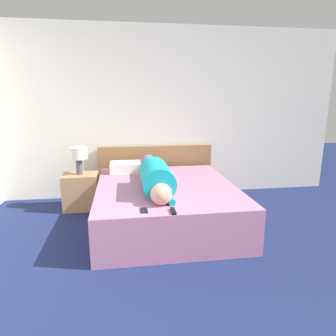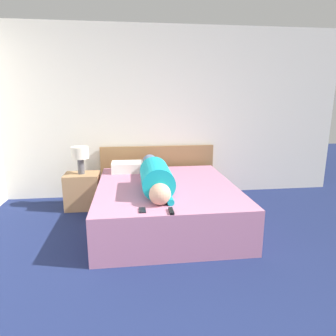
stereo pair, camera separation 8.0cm
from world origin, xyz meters
name	(u,v)px [view 1 (the left image)]	position (x,y,z in m)	size (l,w,h in m)	color
wall_back	(155,114)	(0.00, 3.41, 1.30)	(5.88, 0.06, 2.60)	silver
bed	(166,204)	(0.00, 2.22, 0.25)	(1.68, 1.97, 0.49)	#B2708E
headboard	(156,171)	(0.00, 3.34, 0.40)	(1.80, 0.04, 0.80)	olive
nightstand	(81,191)	(-1.12, 2.88, 0.25)	(0.47, 0.38, 0.50)	#A37A51
table_lamp	(78,155)	(-1.12, 2.88, 0.77)	(0.24, 0.24, 0.38)	#4C4C51
person_lying	(155,176)	(-0.14, 2.13, 0.64)	(0.35, 1.66, 0.35)	tan
pillow_near_headboard	(130,167)	(-0.42, 2.97, 0.56)	(0.56, 0.32, 0.14)	silver
tv_remote	(173,211)	(-0.06, 1.32, 0.51)	(0.04, 0.15, 0.02)	black
cell_phone	(144,210)	(-0.33, 1.40, 0.50)	(0.06, 0.13, 0.01)	black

